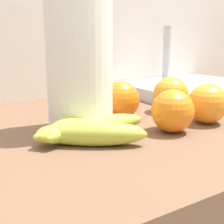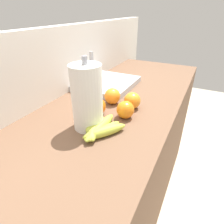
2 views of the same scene
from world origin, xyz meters
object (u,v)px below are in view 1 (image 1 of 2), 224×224
at_px(orange_front, 173,111).
at_px(orange_back_right, 207,104).
at_px(orange_right, 171,95).
at_px(sink_basin, 189,88).
at_px(banana_bunch, 85,128).
at_px(paper_towel_roll, 79,60).
at_px(orange_back_left, 121,100).

distance_m(orange_front, orange_back_right, 0.10).
distance_m(orange_right, orange_back_right, 0.11).
distance_m(orange_back_right, sink_basin, 0.33).
bearing_deg(banana_bunch, orange_front, -17.13).
xyz_separation_m(orange_front, orange_back_right, (0.10, 0.01, 0.00)).
xyz_separation_m(banana_bunch, orange_back_right, (0.26, -0.04, 0.02)).
bearing_deg(sink_basin, orange_right, -145.30).
bearing_deg(paper_towel_roll, banana_bunch, -110.62).
relative_size(banana_bunch, sink_basin, 0.57).
relative_size(orange_back_left, orange_back_right, 1.00).
bearing_deg(orange_right, sink_basin, 34.70).
height_order(orange_front, orange_back_right, orange_back_right).
distance_m(orange_front, sink_basin, 0.40).
relative_size(orange_back_left, sink_basin, 0.22).
height_order(orange_right, sink_basin, sink_basin).
xyz_separation_m(orange_back_left, sink_basin, (0.34, 0.13, -0.02)).
distance_m(orange_back_left, orange_back_right, 0.18).
relative_size(banana_bunch, orange_front, 2.68).
relative_size(orange_back_right, sink_basin, 0.22).
bearing_deg(orange_right, paper_towel_roll, -177.23).
height_order(orange_back_right, paper_towel_roll, paper_towel_roll).
bearing_deg(sink_basin, banana_bunch, -155.64).
distance_m(orange_front, paper_towel_roll, 0.19).
xyz_separation_m(paper_towel_roll, sink_basin, (0.44, 0.15, -0.11)).
height_order(orange_back_left, orange_right, same).
bearing_deg(orange_back_right, orange_front, -175.88).
height_order(orange_right, orange_front, orange_right).
distance_m(banana_bunch, orange_back_left, 0.15).
bearing_deg(orange_back_left, banana_bunch, -147.86).
bearing_deg(orange_back_left, orange_back_right, -42.77).
distance_m(orange_back_right, paper_towel_roll, 0.27).
bearing_deg(orange_back_left, orange_right, -4.94).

